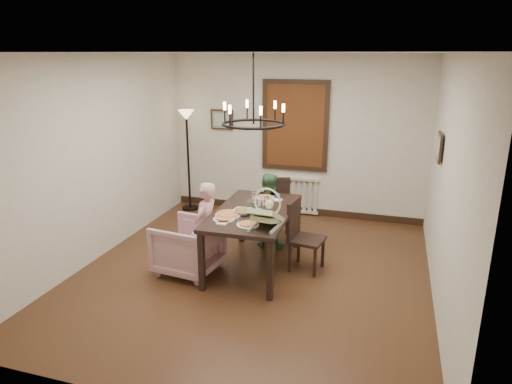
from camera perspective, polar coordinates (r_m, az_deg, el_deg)
The scene contains 17 objects.
room_shell at distance 6.00m, azimuth 0.61°, elevation 3.53°, with size 4.51×5.00×2.81m.
dining_table at distance 6.04m, azimuth -0.30°, elevation -3.08°, with size 1.01×1.75×0.81m.
chair_far at distance 7.08m, azimuth 2.67°, elevation -2.21°, with size 0.42×0.42×0.94m, color black, non-canonical shape.
chair_right at distance 6.09m, azimuth 6.42°, elevation -5.45°, with size 0.42×0.42×0.97m, color black, non-canonical shape.
armchair at distance 6.12m, azimuth -8.51°, elevation -6.76°, with size 0.76×0.78×0.71m, color #C697A6.
elderly_woman at distance 6.04m, azimuth -6.26°, elevation -5.38°, with size 0.37×0.24×1.02m, color #CD9198.
seated_man at distance 6.82m, azimuth 1.46°, elevation -3.01°, with size 0.46×0.35×0.93m, color #45744C.
baby_bouncer at distance 5.41m, azimuth 1.30°, elevation -2.75°, with size 0.36×0.49×0.32m, color beige, non-canonical shape.
salad_bowl at distance 5.87m, azimuth -1.65°, elevation -2.43°, with size 0.30×0.30×0.07m, color white.
pizza_platter at distance 5.82m, azimuth -3.52°, elevation -2.80°, with size 0.33×0.33×0.04m, color tan.
drinking_glass at distance 6.04m, azimuth -0.82°, elevation -1.56°, with size 0.07×0.07×0.14m, color silver.
window_blinds at distance 7.96m, azimuth 4.91°, elevation 8.25°, with size 1.00×0.03×1.40m, color brown.
radiator at distance 8.26m, azimuth 4.72°, elevation -0.33°, with size 0.92×0.12×0.62m, color silver, non-canonical shape.
picture_back at distance 8.35m, azimuth -4.28°, elevation 9.02°, with size 0.42×0.03×0.36m, color black.
picture_right at distance 6.27m, azimuth 21.94°, elevation 5.21°, with size 0.42×0.03×0.36m, color black.
floor_lamp at distance 8.41m, azimuth -8.46°, elevation 3.74°, with size 0.30×0.30×1.80m, color black, non-canonical shape.
chandelier at distance 5.74m, azimuth -0.32°, elevation 8.50°, with size 0.80×0.80×0.04m, color black.
Camera 1 is at (1.64, -5.24, 2.79)m, focal length 32.00 mm.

